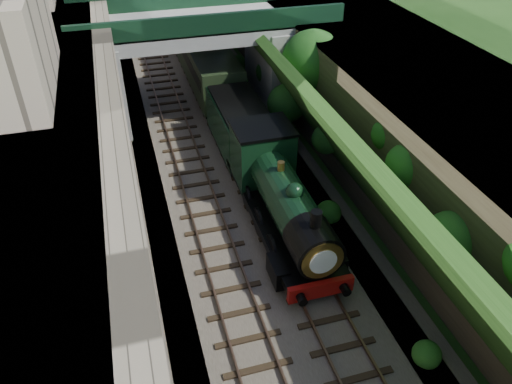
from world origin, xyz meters
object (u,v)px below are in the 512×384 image
locomotive (281,198)px  tender (240,129)px  tree (313,63)px  road_bridge (211,52)px

locomotive → tender: (-0.00, 7.36, -0.27)m
locomotive → tree: bearing=61.0°
locomotive → tender: 7.37m
road_bridge → tree: 7.06m
road_bridge → tender: size_ratio=2.67×
tree → tender: (-4.71, -1.15, -3.03)m
tender → tree: bearing=13.7°
road_bridge → tender: road_bridge is taller
road_bridge → tree: bearing=-45.1°
tree → locomotive: (-4.71, -8.51, -2.75)m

